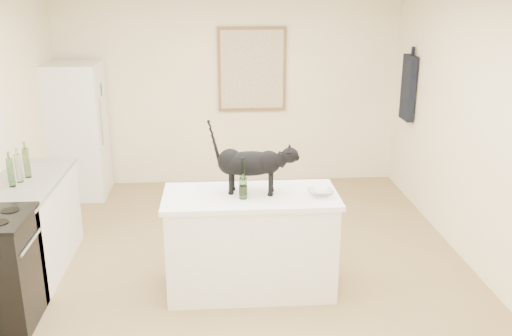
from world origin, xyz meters
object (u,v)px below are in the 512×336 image
Objects in this scene: black_cat at (250,167)px; wine_bottle at (243,181)px; fridge at (77,131)px; glass_bowl at (320,193)px.

black_cat reaches higher than wine_bottle.
wine_bottle is (-0.07, -0.13, -0.08)m from black_cat.
black_cat is at bearing -50.82° from fridge.
fridge is 3.31m from wine_bottle.
wine_bottle is at bearing -105.93° from black_cat.
black_cat is at bearing 63.84° from wine_bottle.
fridge reaches higher than glass_bowl.
wine_bottle reaches higher than glass_bowl.
black_cat reaches higher than glass_bowl.
wine_bottle is (1.98, -2.64, 0.21)m from fridge.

